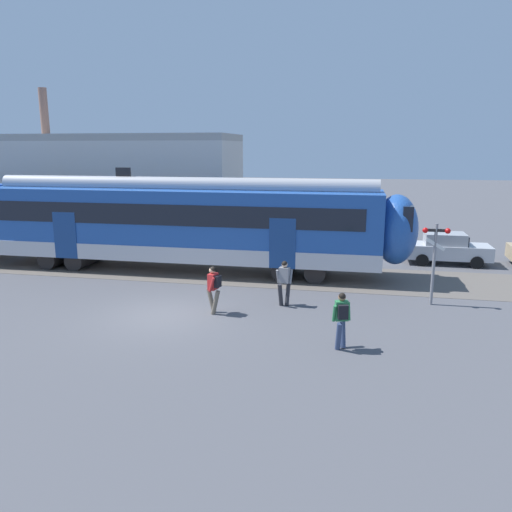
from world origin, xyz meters
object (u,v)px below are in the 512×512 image
Objects in this scene: commuter_train at (16,218)px; parked_car_silver at (447,248)px; pedestrian_green at (342,316)px; crossing_signal at (435,251)px; pedestrian_red at (214,286)px; pedestrian_grey at (284,280)px.

commuter_train reaches higher than parked_car_silver.
pedestrian_green is at bearing -111.63° from parked_car_silver.
pedestrian_red is at bearing -161.39° from crossing_signal.
commuter_train is 9.48× the size of parked_car_silver.
pedestrian_green is at bearing -122.62° from crossing_signal.
commuter_train is 22.83× the size of pedestrian_red.
pedestrian_green is (4.41, -2.30, 0.00)m from pedestrian_red.
pedestrian_red is 13.22m from parked_car_silver.
commuter_train is 19.47m from crossing_signal.
pedestrian_grey is 0.56× the size of crossing_signal.
parked_car_silver is at bearing 77.06° from crossing_signal.
commuter_train is 21.25m from parked_car_silver.
pedestrian_red is at bearing -25.75° from commuter_train.
commuter_train is 13.07m from pedestrian_red.
commuter_train is at bearing 162.93° from pedestrian_grey.
pedestrian_grey is at bearing 31.22° from pedestrian_red.
parked_car_silver is 7.33m from crossing_signal.
pedestrian_red is 2.63m from pedestrian_grey.
commuter_train is at bearing 170.76° from crossing_signal.
pedestrian_red is (11.71, -5.65, -1.26)m from commuter_train.
parked_car_silver is (9.12, 9.57, -0.21)m from pedestrian_red.
pedestrian_grey is 10.70m from parked_car_silver.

